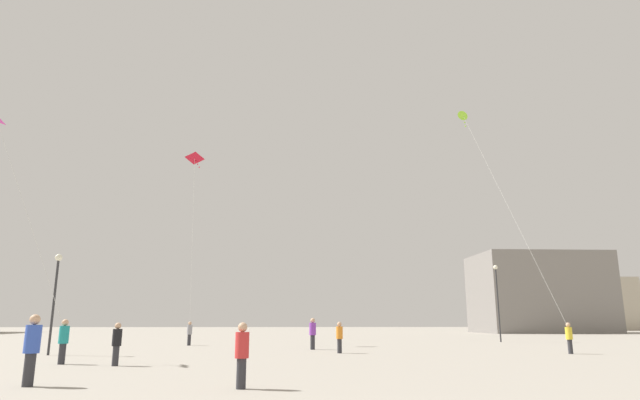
# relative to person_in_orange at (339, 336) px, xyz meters

# --- Properties ---
(person_in_orange) EXTENTS (0.35, 0.35, 1.61)m
(person_in_orange) POSITION_rel_person_in_orange_xyz_m (0.00, 0.00, 0.00)
(person_in_orange) COLOR #2D2D33
(person_in_orange) RESTS_ON ground_plane
(person_in_blue) EXTENTS (0.40, 0.40, 1.82)m
(person_in_blue) POSITION_rel_person_in_orange_xyz_m (-9.27, -14.09, 0.11)
(person_in_blue) COLOR #2D2D33
(person_in_blue) RESTS_ON ground_plane
(person_in_teal) EXTENTS (0.37, 0.37, 1.72)m
(person_in_teal) POSITION_rel_person_in_orange_xyz_m (-11.47, -6.77, 0.06)
(person_in_teal) COLOR #2D2D33
(person_in_teal) RESTS_ON ground_plane
(person_in_purple) EXTENTS (0.40, 0.40, 1.82)m
(person_in_purple) POSITION_rel_person_in_orange_xyz_m (-1.28, 3.76, 0.12)
(person_in_purple) COLOR #2D2D33
(person_in_purple) RESTS_ON ground_plane
(person_in_red) EXTENTS (0.35, 0.35, 1.61)m
(person_in_red) POSITION_rel_person_in_orange_xyz_m (-3.75, -14.84, 0.00)
(person_in_red) COLOR #2D2D33
(person_in_red) RESTS_ON ground_plane
(person_in_yellow) EXTENTS (0.34, 0.34, 1.57)m
(person_in_yellow) POSITION_rel_person_in_orange_xyz_m (11.84, -1.14, -0.02)
(person_in_yellow) COLOR #2D2D33
(person_in_yellow) RESTS_ON ground_plane
(person_in_black) EXTENTS (0.35, 0.35, 1.59)m
(person_in_black) POSITION_rel_person_in_orange_xyz_m (-9.13, -7.65, -0.01)
(person_in_black) COLOR #2D2D33
(person_in_black) RESTS_ON ground_plane
(person_in_grey) EXTENTS (0.35, 0.35, 1.62)m
(person_in_grey) POSITION_rel_person_in_orange_xyz_m (-9.63, 9.61, 0.01)
(person_in_grey) COLOR #2D2D33
(person_in_grey) RESTS_ON ground_plane
(kite_lime_diamond) EXTENTS (3.62, 5.30, 13.94)m
(kite_lime_diamond) POSITION_rel_person_in_orange_xyz_m (8.78, 3.53, 13.54)
(kite_lime_diamond) COLOR #8CD12D
(kite_crimson_delta) EXTENTS (1.18, 1.70, 12.97)m
(kite_crimson_delta) POSITION_rel_person_in_orange_xyz_m (-10.17, 10.89, 12.65)
(kite_crimson_delta) COLOR red
(building_centre_hall) EXTENTS (17.77, 12.24, 11.33)m
(building_centre_hall) POSITION_rel_person_in_orange_xyz_m (33.65, 48.58, 4.78)
(building_centre_hall) COLOR gray
(building_centre_hall) RESTS_ON ground_plane
(building_right_hall) EXTENTS (18.32, 8.90, 9.57)m
(building_right_hall) POSITION_rel_person_in_orange_xyz_m (51.65, 69.93, 3.90)
(building_right_hall) COLOR #B2A893
(building_right_hall) RESTS_ON ground_plane
(lamppost_east) EXTENTS (0.36, 0.36, 5.01)m
(lamppost_east) POSITION_rel_person_in_orange_xyz_m (-14.52, -0.94, 2.48)
(lamppost_east) COLOR #2D2D30
(lamppost_east) RESTS_ON ground_plane
(lamppost_west) EXTENTS (0.36, 0.36, 6.20)m
(lamppost_west) POSITION_rel_person_in_orange_xyz_m (14.34, 14.65, 3.15)
(lamppost_west) COLOR #2D2D30
(lamppost_west) RESTS_ON ground_plane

